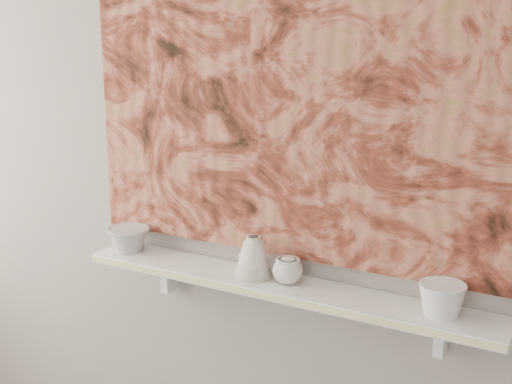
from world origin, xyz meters
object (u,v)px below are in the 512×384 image
Objects in this scene: cup_cream at (288,271)px; bowl_white at (442,299)px; shelf at (282,287)px; painting at (296,84)px; bowl_grey at (129,239)px; bell_vessel at (253,257)px.

bowl_white is at bearing 0.00° from cup_cream.
painting is (0.00, 0.08, 0.62)m from shelf.
bowl_grey is 1.62× the size of cup_cream.
painting reaches higher than cup_cream.
bell_vessel reaches higher than bowl_white.
painting is at bearing 90.00° from shelf.
painting is 15.98× the size of cup_cream.
painting reaches higher than bowl_white.
cup_cream reaches higher than shelf.
painting is 0.56m from bell_vessel.
bell_vessel is at bearing 180.00° from cup_cream.
bowl_grey is 1.15× the size of bowl_white.
bowl_white is at bearing -9.13° from painting.
bowl_white is at bearing 0.00° from bell_vessel.
bowl_grey is (-0.61, -0.08, -0.57)m from painting.
painting is at bearing 7.50° from bowl_grey.
cup_cream is (0.02, -0.08, -0.57)m from painting.
bell_vessel reaches higher than cup_cream.
bowl_grey is at bearing 180.00° from shelf.
bowl_grey is 1.11m from bowl_white.
bowl_white reaches higher than cup_cream.
bowl_white is at bearing 0.00° from shelf.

